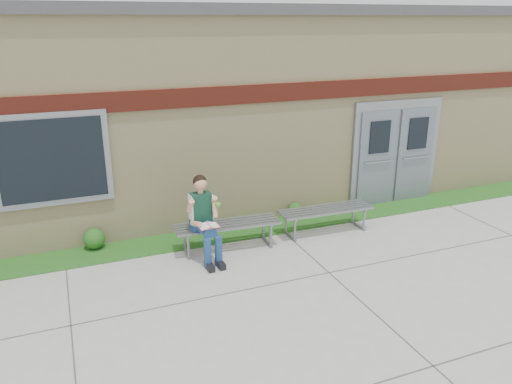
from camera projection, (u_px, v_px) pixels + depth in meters
name	position (u px, v px, depth m)	size (l,w,h in m)	color
ground	(287.00, 300.00, 7.38)	(80.00, 80.00, 0.00)	#9E9E99
grass_strip	(230.00, 233.00, 9.65)	(16.00, 0.80, 0.02)	#134A16
school_building	(182.00, 100.00, 11.93)	(16.20, 6.22, 4.20)	beige
bench_left	(227.00, 229.00, 8.92)	(1.91, 0.65, 0.49)	gray
bench_right	(326.00, 214.00, 9.62)	(1.86, 0.57, 0.48)	gray
girl	(204.00, 217.00, 8.43)	(0.54, 0.88, 1.47)	navy
shrub_mid	(94.00, 239.00, 8.94)	(0.37, 0.37, 0.37)	#134A16
shrub_east	(295.00, 210.00, 10.35)	(0.31, 0.31, 0.31)	#134A16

